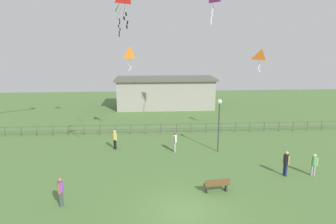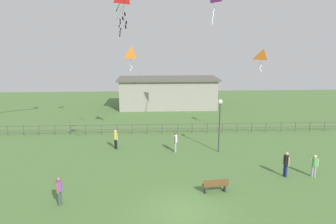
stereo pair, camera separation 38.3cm
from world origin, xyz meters
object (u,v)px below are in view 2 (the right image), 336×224
at_px(lamppost, 220,114).
at_px(person_0, 116,138).
at_px(park_bench, 216,185).
at_px(kite_5, 131,53).
at_px(person_4, 175,141).
at_px(person_3, 59,189).
at_px(person_2, 314,164).
at_px(person_1, 286,163).
at_px(kite_3, 123,7).
at_px(kite_2, 263,55).

xyz_separation_m(lamppost, person_0, (-8.31, 1.10, -2.19)).
height_order(park_bench, kite_5, kite_5).
bearing_deg(person_4, person_3, -130.79).
bearing_deg(person_2, kite_5, 145.37).
height_order(person_1, kite_3, kite_3).
relative_size(lamppost, kite_3, 1.56).
distance_m(person_0, person_3, 9.10).
relative_size(person_0, person_2, 1.07).
relative_size(person_2, kite_5, 0.74).
relative_size(person_1, person_3, 1.05).
height_order(person_1, kite_2, kite_2).
bearing_deg(person_1, kite_2, 84.30).
height_order(kite_2, kite_3, kite_3).
height_order(person_2, kite_2, kite_2).
relative_size(person_2, kite_2, 0.78).
bearing_deg(kite_2, person_1, -95.70).
distance_m(person_2, kite_3, 17.05).
relative_size(park_bench, person_4, 0.94).
bearing_deg(park_bench, lamppost, 76.61).
bearing_deg(kite_2, person_2, -82.10).
bearing_deg(person_3, park_bench, 6.59).
xyz_separation_m(person_0, person_1, (11.69, -5.96, 0.05)).
relative_size(person_0, kite_2, 0.83).
bearing_deg(person_4, person_1, -36.10).
height_order(person_1, person_2, person_1).
bearing_deg(lamppost, person_2, -43.66).
xyz_separation_m(park_bench, person_2, (6.83, 1.80, 0.40)).
relative_size(person_1, person_4, 1.04).
xyz_separation_m(park_bench, kite_3, (-5.72, 7.16, 10.62)).
distance_m(park_bench, person_0, 10.35).
relative_size(lamppost, person_4, 2.61).
height_order(person_1, person_3, person_1).
distance_m(person_0, person_4, 4.94).
xyz_separation_m(person_0, person_3, (-1.99, -8.88, 0.01)).
relative_size(lamppost, person_3, 2.63).
relative_size(park_bench, kite_2, 0.79).
xyz_separation_m(park_bench, kite_5, (-5.37, 10.23, 7.20)).
distance_m(park_bench, person_4, 7.17).
xyz_separation_m(kite_2, kite_5, (-11.13, 0.67, 0.14)).
bearing_deg(kite_2, kite_5, 176.55).
distance_m(person_1, kite_2, 10.09).
distance_m(lamppost, person_1, 6.29).
xyz_separation_m(person_4, kite_3, (-3.86, 0.26, 10.15)).
bearing_deg(person_2, person_1, 176.41).
bearing_deg(person_1, kite_5, 141.27).
xyz_separation_m(person_0, kite_3, (0.98, -0.71, 10.16)).
bearing_deg(kite_5, person_3, -106.41).
xyz_separation_m(person_3, person_4, (6.82, 7.91, 0.01)).
height_order(person_4, kite_2, kite_2).
distance_m(lamppost, person_2, 7.55).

